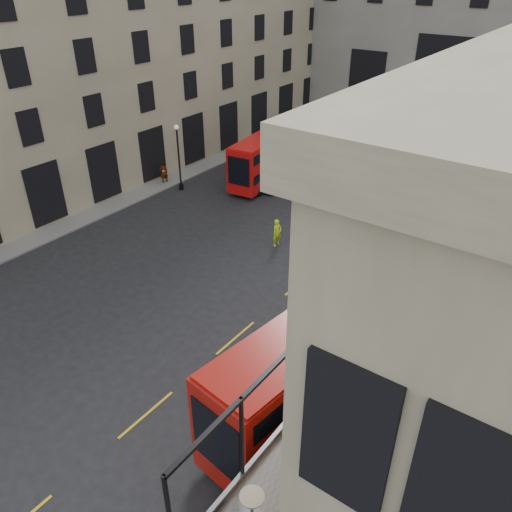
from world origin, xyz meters
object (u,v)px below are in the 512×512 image
Objects in this scene: bicycle at (330,262)px; cafe_table_far at (354,358)px; street_lamp_b at (391,137)px; pedestrian_d at (464,196)px; traffic_light_near at (317,252)px; pedestrian_e at (164,173)px; car_a at (278,179)px; street_lamp_a at (179,162)px; car_b at (322,198)px; pedestrian_b at (411,136)px; cafe_chair_b at (371,463)px; pedestrian_c at (479,161)px; pedestrian_a at (307,149)px; car_c at (298,168)px; cafe_table_mid at (321,419)px; cafe_chair_d at (413,399)px; traffic_light_far at (271,135)px; cafe_table_near at (252,503)px; bus_near at (326,354)px; bus_far at (270,154)px; cyclist at (277,233)px; cafe_chair_c at (384,444)px.

cafe_table_far reaches higher than bicycle.
pedestrian_d is at bearing -33.31° from street_lamp_b.
traffic_light_near is 1.95× the size of pedestrian_e.
cafe_table_far is at bearing -52.91° from car_a.
street_lamp_a reaches higher than car_b.
pedestrian_b is at bearing 100.59° from traffic_light_near.
pedestrian_b is at bearing 63.83° from street_lamp_a.
car_b is at bearing 121.76° from cafe_chair_b.
car_b is 16.56m from pedestrian_c.
pedestrian_a is 2.14× the size of cafe_chair_b.
cafe_table_far is at bearing -54.78° from traffic_light_near.
car_a is at bearing 137.80° from car_b.
street_lamp_a is 1.06× the size of car_c.
street_lamp_b is 36.14m from cafe_table_mid.
car_b is at bearing 125.54° from pedestrian_e.
pedestrian_a is 33.57m from cafe_table_far.
street_lamp_b is 7.36× the size of cafe_table_mid.
traffic_light_near is 4.07× the size of cafe_chair_d.
cafe_chair_b reaches higher than traffic_light_far.
pedestrian_b is (10.78, 21.94, -1.51)m from street_lamp_a.
car_b is 4.78× the size of cafe_chair_d.
pedestrian_b reaches higher than pedestrian_a.
street_lamp_b is 6.13m from pedestrian_b.
traffic_light_near is 5.25× the size of cafe_table_mid.
cafe_table_near is (11.82, -37.19, 2.71)m from street_lamp_b.
cafe_chair_d reaches higher than car_b.
street_lamp_b is 0.44× the size of bus_near.
bus_near is 25.04m from bus_far.
street_lamp_b reaches higher than cyclist.
street_lamp_a is 6.99× the size of cafe_chair_b.
street_lamp_b reaches higher than bus_far.
car_c is (6.09, 8.16, -1.67)m from street_lamp_a.
traffic_light_far is at bearing 122.51° from bus_far.
cafe_chair_c reaches higher than pedestrian_e.
pedestrian_a is at bearing 173.85° from pedestrian_b.
bus_near is 3.88m from cafe_table_far.
street_lamp_a is 3.27× the size of pedestrian_a.
car_b is at bearing -151.26° from pedestrian_b.
car_a is at bearing 46.21° from cyclist.
pedestrian_d is 29.51m from cafe_chair_b.
cafe_chair_c is at bearing -35.56° from street_lamp_a.
cafe_table_far is at bearing -34.11° from street_lamp_a.
car_b is (8.85, -6.14, -1.69)m from traffic_light_far.
cafe_table_near is (2.32, -8.09, 2.45)m from bus_near.
pedestrian_a is at bearing 37.11° from cyclist.
pedestrian_b is 8.22m from pedestrian_c.
cafe_table_near reaches higher than pedestrian_e.
bus_far is at bearing 130.19° from cafe_table_far.
car_c is at bearing 122.69° from cafe_table_mid.
street_lamp_b is 2.74× the size of pedestrian_e.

